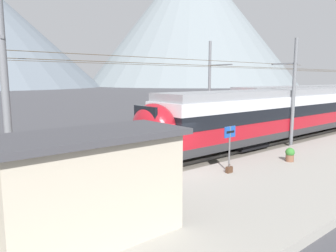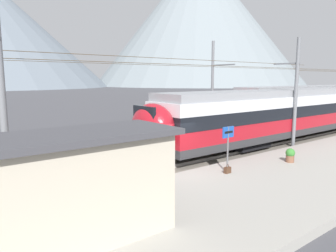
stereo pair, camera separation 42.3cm
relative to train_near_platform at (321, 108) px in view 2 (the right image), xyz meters
name	(u,v)px [view 2 (the right image)]	position (x,y,z in m)	size (l,w,h in m)	color
ground_plane	(173,175)	(-16.72, -1.35, -2.23)	(400.00, 400.00, 0.00)	#424247
platform_slab	(237,196)	(-16.72, -5.32, -2.07)	(120.00, 6.70, 0.32)	gray
track_near	(157,168)	(-16.72, 0.00, -2.17)	(120.00, 3.00, 0.28)	#6B6359
track_far	(113,151)	(-16.72, 4.81, -2.17)	(120.00, 3.00, 0.28)	#6B6359
train_near_platform	(321,108)	(0.00, 0.00, 0.00)	(35.44, 3.01, 4.27)	#2D2D30
train_far_track	(332,99)	(12.03, 4.81, 0.00)	(34.55, 3.04, 4.27)	#2D2D30
catenary_mast_west	(2,106)	(-23.92, -1.48, 1.49)	(41.64, 1.89, 7.02)	slate
catenary_mast_mid	(294,92)	(-6.69, -1.48, 1.55)	(41.64, 1.89, 7.21)	slate
catenary_mast_far_side	(214,84)	(-5.47, 7.00, 1.88)	(41.64, 2.67, 7.88)	slate
platform_sign	(228,139)	(-15.16, -3.39, -0.33)	(0.70, 0.08, 2.15)	#59595B
passenger_walking	(64,183)	(-22.56, -3.03, -0.97)	(0.53, 0.22, 1.69)	#383842
handbag_beside_passenger	(92,202)	(-21.69, -3.19, -1.76)	(0.32, 0.18, 0.42)	black
handbag_near_sign	(227,170)	(-15.18, -3.44, -1.76)	(0.32, 0.18, 0.41)	#472D1E
potted_plant_platform_edge	(290,155)	(-11.15, -4.10, -1.51)	(0.47, 0.47, 0.73)	brown
platform_shelter	(83,185)	(-22.75, -5.12, -0.42)	(5.01, 2.42, 2.93)	#B7AD99
mountain_right_ridge	(199,20)	(124.13, 148.16, 41.25)	(139.31, 139.31, 86.98)	slate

